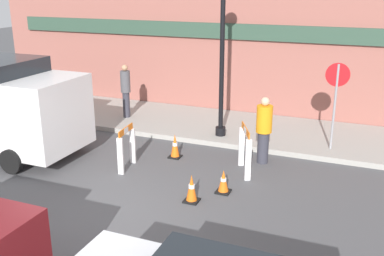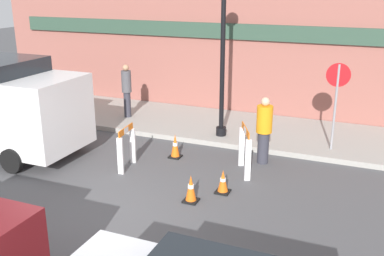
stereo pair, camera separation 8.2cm
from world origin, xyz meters
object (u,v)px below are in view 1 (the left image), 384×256
stop_sign (336,92)px  person_pedestrian (126,89)px  streetlamp_post (223,28)px  person_worker (264,128)px

stop_sign → person_pedestrian: (-6.45, 0.56, -0.60)m
person_pedestrian → stop_sign: bearing=-155.2°
streetlamp_post → person_worker: streetlamp_post is taller
streetlamp_post → person_pedestrian: streetlamp_post is taller
stop_sign → person_pedestrian: bearing=-11.9°
person_pedestrian → person_worker: bearing=-170.5°
person_worker → person_pedestrian: size_ratio=0.99×
stop_sign → person_pedestrian: size_ratio=1.33×
streetlamp_post → stop_sign: size_ratio=2.04×
streetlamp_post → person_pedestrian: bearing=170.1°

